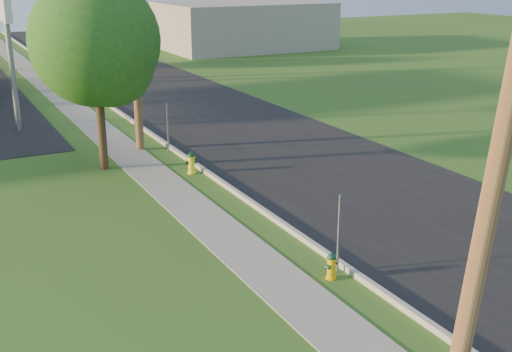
{
  "coord_description": "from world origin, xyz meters",
  "views": [
    {
      "loc": [
        -8.03,
        -7.39,
        7.12
      ],
      "look_at": [
        0.0,
        8.0,
        1.4
      ],
      "focal_mm": 45.0,
      "sensor_mm": 36.0,
      "label": 1
    }
  ],
  "objects_px": {
    "utility_pole_near": "(504,132)",
    "hydrant_near": "(332,266)",
    "hydrant_mid": "(191,163)",
    "price_pylon": "(5,7)",
    "hydrant_far": "(98,99)",
    "tree_verge": "(99,47)",
    "utility_pole_mid": "(133,25)",
    "utility_pole_far": "(46,4)"
  },
  "relations": [
    {
      "from": "utility_pole_far",
      "to": "price_pylon",
      "type": "distance_m",
      "value": 13.11
    },
    {
      "from": "hydrant_mid",
      "to": "hydrant_near",
      "type": "bearing_deg",
      "value": -90.77
    },
    {
      "from": "price_pylon",
      "to": "tree_verge",
      "type": "bearing_deg",
      "value": -74.77
    },
    {
      "from": "utility_pole_near",
      "to": "utility_pole_far",
      "type": "relative_size",
      "value": 1.0
    },
    {
      "from": "utility_pole_mid",
      "to": "hydrant_near",
      "type": "distance_m",
      "value": 13.82
    },
    {
      "from": "utility_pole_far",
      "to": "hydrant_near",
      "type": "distance_m",
      "value": 31.34
    },
    {
      "from": "hydrant_near",
      "to": "hydrant_mid",
      "type": "xyz_separation_m",
      "value": [
        0.12,
        9.11,
        0.06
      ]
    },
    {
      "from": "hydrant_near",
      "to": "hydrant_far",
      "type": "height_order",
      "value": "hydrant_far"
    },
    {
      "from": "price_pylon",
      "to": "hydrant_far",
      "type": "distance_m",
      "value": 7.66
    },
    {
      "from": "tree_verge",
      "to": "hydrant_near",
      "type": "bearing_deg",
      "value": -77.75
    },
    {
      "from": "tree_verge",
      "to": "hydrant_far",
      "type": "relative_size",
      "value": 8.59
    },
    {
      "from": "price_pylon",
      "to": "hydrant_near",
      "type": "xyz_separation_m",
      "value": [
        4.43,
        -18.51,
        -5.1
      ]
    },
    {
      "from": "tree_verge",
      "to": "hydrant_near",
      "type": "height_order",
      "value": "tree_verge"
    },
    {
      "from": "utility_pole_near",
      "to": "utility_pole_mid",
      "type": "xyz_separation_m",
      "value": [
        -0.0,
        18.0,
        0.15
      ]
    },
    {
      "from": "tree_verge",
      "to": "hydrant_mid",
      "type": "bearing_deg",
      "value": -37.66
    },
    {
      "from": "price_pylon",
      "to": "hydrant_near",
      "type": "height_order",
      "value": "price_pylon"
    },
    {
      "from": "tree_verge",
      "to": "hydrant_far",
      "type": "distance_m",
      "value": 12.03
    },
    {
      "from": "hydrant_near",
      "to": "tree_verge",
      "type": "bearing_deg",
      "value": 102.25
    },
    {
      "from": "utility_pole_near",
      "to": "utility_pole_far",
      "type": "height_order",
      "value": "utility_pole_far"
    },
    {
      "from": "utility_pole_near",
      "to": "utility_pole_mid",
      "type": "height_order",
      "value": "utility_pole_mid"
    },
    {
      "from": "utility_pole_near",
      "to": "price_pylon",
      "type": "relative_size",
      "value": 1.38
    },
    {
      "from": "utility_pole_mid",
      "to": "tree_verge",
      "type": "bearing_deg",
      "value": -133.77
    },
    {
      "from": "hydrant_near",
      "to": "hydrant_mid",
      "type": "bearing_deg",
      "value": 89.23
    },
    {
      "from": "hydrant_far",
      "to": "tree_verge",
      "type": "bearing_deg",
      "value": -102.62
    },
    {
      "from": "utility_pole_near",
      "to": "hydrant_near",
      "type": "relative_size",
      "value": 13.84
    },
    {
      "from": "price_pylon",
      "to": "hydrant_mid",
      "type": "height_order",
      "value": "price_pylon"
    },
    {
      "from": "price_pylon",
      "to": "hydrant_near",
      "type": "relative_size",
      "value": 10.0
    },
    {
      "from": "price_pylon",
      "to": "hydrant_near",
      "type": "bearing_deg",
      "value": -76.54
    },
    {
      "from": "utility_pole_far",
      "to": "hydrant_far",
      "type": "distance_m",
      "value": 9.95
    },
    {
      "from": "utility_pole_mid",
      "to": "hydrant_near",
      "type": "xyz_separation_m",
      "value": [
        0.53,
        -13.01,
        -4.62
      ]
    },
    {
      "from": "price_pylon",
      "to": "utility_pole_mid",
      "type": "bearing_deg",
      "value": -54.66
    },
    {
      "from": "price_pylon",
      "to": "utility_pole_far",
      "type": "bearing_deg",
      "value": 72.67
    },
    {
      "from": "hydrant_near",
      "to": "price_pylon",
      "type": "bearing_deg",
      "value": 103.46
    },
    {
      "from": "hydrant_near",
      "to": "utility_pole_mid",
      "type": "bearing_deg",
      "value": 92.33
    },
    {
      "from": "price_pylon",
      "to": "hydrant_far",
      "type": "bearing_deg",
      "value": 38.66
    },
    {
      "from": "utility_pole_near",
      "to": "hydrant_mid",
      "type": "relative_size",
      "value": 11.6
    },
    {
      "from": "utility_pole_near",
      "to": "tree_verge",
      "type": "distance_m",
      "value": 16.16
    },
    {
      "from": "hydrant_near",
      "to": "utility_pole_near",
      "type": "bearing_deg",
      "value": -96.06
    },
    {
      "from": "utility_pole_mid",
      "to": "price_pylon",
      "type": "height_order",
      "value": "utility_pole_mid"
    },
    {
      "from": "price_pylon",
      "to": "hydrant_near",
      "type": "distance_m",
      "value": 19.71
    },
    {
      "from": "hydrant_far",
      "to": "utility_pole_near",
      "type": "bearing_deg",
      "value": -91.28
    },
    {
      "from": "utility_pole_far",
      "to": "price_pylon",
      "type": "height_order",
      "value": "utility_pole_far"
    }
  ]
}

